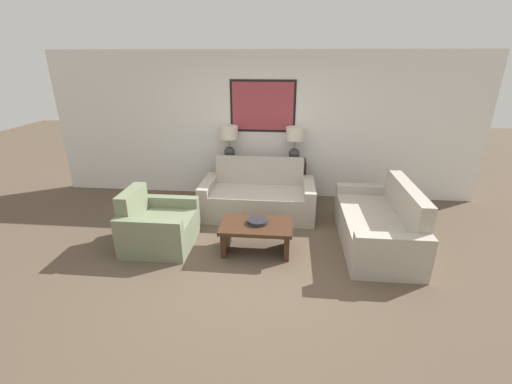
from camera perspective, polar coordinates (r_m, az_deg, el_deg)
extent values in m
plane|color=brown|center=(4.59, -1.45, -11.82)|extent=(20.00, 20.00, 0.00)
cube|color=silver|center=(6.44, 1.15, 10.86)|extent=(7.90, 0.10, 2.65)
cube|color=black|center=(6.33, 1.14, 14.10)|extent=(1.18, 0.01, 0.92)
cube|color=#9E3842|center=(6.32, 1.13, 14.09)|extent=(1.10, 0.02, 0.84)
cube|color=#332319|center=(6.43, 0.91, 2.16)|extent=(1.63, 0.37, 0.77)
cylinder|color=#333338|center=(6.39, -4.40, 5.68)|extent=(0.17, 0.17, 0.02)
sphere|color=#333338|center=(6.36, -4.43, 6.67)|extent=(0.20, 0.20, 0.20)
cylinder|color=#8C7A51|center=(6.31, -4.48, 8.21)|extent=(0.02, 0.02, 0.15)
cylinder|color=beige|center=(6.27, -4.53, 9.89)|extent=(0.32, 0.32, 0.23)
cylinder|color=#333338|center=(6.30, 6.33, 5.38)|extent=(0.17, 0.17, 0.02)
sphere|color=#333338|center=(6.27, 6.38, 6.38)|extent=(0.20, 0.20, 0.20)
cylinder|color=#8C7A51|center=(6.22, 6.44, 7.94)|extent=(0.02, 0.02, 0.15)
cylinder|color=beige|center=(6.18, 6.52, 9.65)|extent=(0.32, 0.32, 0.23)
cube|color=#ADA393|center=(5.72, 0.22, -2.09)|extent=(1.51, 0.73, 0.45)
cube|color=#ADA393|center=(6.06, 0.62, 1.62)|extent=(1.51, 0.18, 0.91)
cube|color=#ADA393|center=(5.91, -7.91, -0.81)|extent=(0.18, 0.91, 0.59)
cube|color=#ADA393|center=(5.77, 8.72, -1.42)|extent=(0.18, 0.91, 0.59)
cube|color=#ADA393|center=(5.18, 18.19, -5.89)|extent=(0.73, 1.51, 0.45)
cube|color=#ADA393|center=(5.21, 23.39, -3.69)|extent=(0.18, 1.51, 0.91)
cube|color=#ADA393|center=(5.93, 17.49, -1.57)|extent=(0.91, 0.18, 0.59)
cube|color=#ADA393|center=(4.46, 21.62, -10.11)|extent=(0.91, 0.18, 0.59)
cube|color=#3D2616|center=(4.66, 0.04, -5.63)|extent=(0.97, 0.60, 0.05)
cube|color=#3D2616|center=(4.81, -4.99, -7.61)|extent=(0.07, 0.48, 0.37)
cube|color=#3D2616|center=(4.74, 5.15, -8.08)|extent=(0.07, 0.48, 0.37)
cylinder|color=#232328|center=(4.66, 0.31, -4.90)|extent=(0.28, 0.28, 0.05)
cube|color=#707A5B|center=(5.06, -14.64, -6.37)|extent=(0.73, 0.66, 0.42)
cube|color=#707A5B|center=(5.15, -19.64, -3.99)|extent=(0.18, 0.66, 0.83)
cube|color=#707A5B|center=(4.73, -17.37, -7.67)|extent=(0.91, 0.14, 0.58)
cube|color=#707A5B|center=(5.39, -14.23, -3.59)|extent=(0.91, 0.14, 0.58)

